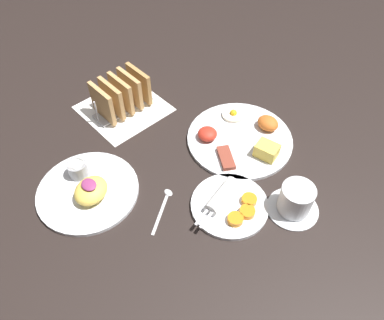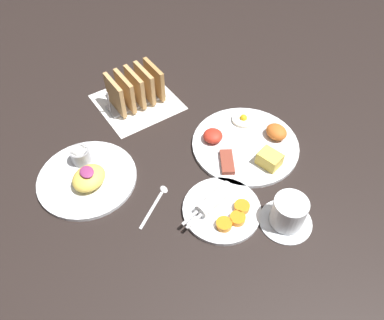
{
  "view_description": "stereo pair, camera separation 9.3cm",
  "coord_description": "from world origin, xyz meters",
  "px_view_note": "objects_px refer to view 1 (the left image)",
  "views": [
    {
      "loc": [
        0.51,
        -0.37,
        0.74
      ],
      "look_at": [
        0.06,
        0.04,
        0.03
      ],
      "focal_mm": 35.0,
      "sensor_mm": 36.0,
      "label": 1
    },
    {
      "loc": [
        0.57,
        -0.3,
        0.74
      ],
      "look_at": [
        0.06,
        0.04,
        0.03
      ],
      "focal_mm": 35.0,
      "sensor_mm": 36.0,
      "label": 2
    }
  ],
  "objects_px": {
    "plate_breakfast": "(241,138)",
    "toast_rack": "(121,95)",
    "plate_foreground": "(88,188)",
    "plate_condiments": "(229,204)",
    "coffee_cup": "(295,201)"
  },
  "relations": [
    {
      "from": "plate_breakfast",
      "to": "toast_rack",
      "type": "bearing_deg",
      "value": -154.05
    },
    {
      "from": "plate_foreground",
      "to": "toast_rack",
      "type": "distance_m",
      "value": 0.31
    },
    {
      "from": "plate_condiments",
      "to": "toast_rack",
      "type": "distance_m",
      "value": 0.45
    },
    {
      "from": "plate_condiments",
      "to": "plate_foreground",
      "type": "relative_size",
      "value": 0.8
    },
    {
      "from": "plate_breakfast",
      "to": "plate_foreground",
      "type": "distance_m",
      "value": 0.42
    },
    {
      "from": "plate_condiments",
      "to": "plate_foreground",
      "type": "distance_m",
      "value": 0.34
    },
    {
      "from": "toast_rack",
      "to": "plate_condiments",
      "type": "bearing_deg",
      "value": -2.99
    },
    {
      "from": "toast_rack",
      "to": "plate_foreground",
      "type": "bearing_deg",
      "value": -52.21
    },
    {
      "from": "plate_breakfast",
      "to": "coffee_cup",
      "type": "xyz_separation_m",
      "value": [
        0.23,
        -0.08,
        0.03
      ]
    },
    {
      "from": "toast_rack",
      "to": "coffee_cup",
      "type": "xyz_separation_m",
      "value": [
        0.55,
        0.08,
        -0.02
      ]
    },
    {
      "from": "plate_breakfast",
      "to": "coffee_cup",
      "type": "relative_size",
      "value": 2.37
    },
    {
      "from": "plate_condiments",
      "to": "toast_rack",
      "type": "height_order",
      "value": "toast_rack"
    },
    {
      "from": "plate_breakfast",
      "to": "plate_foreground",
      "type": "bearing_deg",
      "value": -108.7
    },
    {
      "from": "plate_condiments",
      "to": "plate_foreground",
      "type": "xyz_separation_m",
      "value": [
        -0.26,
        -0.22,
        0.0
      ]
    },
    {
      "from": "coffee_cup",
      "to": "plate_breakfast",
      "type": "bearing_deg",
      "value": 161.37
    }
  ]
}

